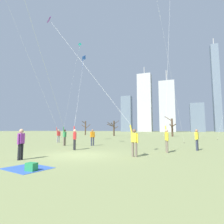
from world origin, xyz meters
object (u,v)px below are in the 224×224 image
(kite_flyer_midfield_right_green, at_px, (167,109))
(kite_flyer_foreground_right_red, at_px, (56,108))
(kite_flyer_midfield_center_blue, at_px, (77,119))
(kite_flyer_far_back_pink, at_px, (41,91))
(picnic_spot, at_px, (30,167))
(bystander_watching_nearby, at_px, (197,139))
(bystander_strolling_midfield, at_px, (21,142))
(bare_tree_rightmost, at_px, (114,127))
(bystander_far_off_by_trees, at_px, (92,137))
(kite_flyer_foreground_left_purple, at_px, (120,120))
(bare_tree_right_of_center, at_px, (172,127))
(bare_tree_center, at_px, (85,127))
(distant_kite_high_overhead_teal, at_px, (78,56))

(kite_flyer_midfield_right_green, bearing_deg, kite_flyer_foreground_right_red, -169.69)
(kite_flyer_midfield_center_blue, bearing_deg, kite_flyer_far_back_pink, 159.32)
(kite_flyer_midfield_center_blue, relative_size, picnic_spot, 6.56)
(kite_flyer_foreground_right_red, relative_size, bystander_watching_nearby, 9.36)
(kite_flyer_midfield_center_blue, distance_m, bystander_strolling_midfield, 6.76)
(kite_flyer_midfield_right_green, distance_m, bare_tree_rightmost, 32.78)
(kite_flyer_far_back_pink, height_order, bystander_strolling_midfield, kite_flyer_far_back_pink)
(bystander_far_off_by_trees, bearing_deg, kite_flyer_midfield_right_green, -13.13)
(kite_flyer_foreground_left_purple, relative_size, picnic_spot, 5.99)
(bystander_strolling_midfield, distance_m, picnic_spot, 2.89)
(kite_flyer_far_back_pink, height_order, bystander_far_off_by_trees, kite_flyer_far_back_pink)
(kite_flyer_midfield_center_blue, xyz_separation_m, kite_flyer_foreground_right_red, (-1.40, -1.17, 0.91))
(bystander_watching_nearby, distance_m, bystander_far_off_by_trees, 9.38)
(bare_tree_right_of_center, bearing_deg, bare_tree_center, 173.96)
(kite_flyer_far_back_pink, bearing_deg, bare_tree_center, 109.87)
(kite_flyer_midfield_right_green, bearing_deg, bystander_strolling_midfield, -135.33)
(kite_flyer_midfield_center_blue, relative_size, kite_flyer_far_back_pink, 0.65)
(bare_tree_rightmost, height_order, bare_tree_right_of_center, bare_tree_right_of_center)
(bystander_strolling_midfield, height_order, bare_tree_center, bare_tree_center)
(kite_flyer_foreground_right_red, xyz_separation_m, distant_kite_high_overhead_teal, (-10.93, 20.61, 14.72))
(bystander_strolling_midfield, distance_m, bare_tree_right_of_center, 37.15)
(kite_flyer_midfield_right_green, height_order, bystander_far_off_by_trees, kite_flyer_midfield_right_green)
(distant_kite_high_overhead_teal, distance_m, bare_tree_right_of_center, 27.25)
(bare_tree_right_of_center, bearing_deg, kite_flyer_far_back_pink, -116.32)
(kite_flyer_foreground_left_purple, height_order, bare_tree_right_of_center, kite_flyer_foreground_left_purple)
(kite_flyer_midfield_center_blue, distance_m, kite_flyer_far_back_pink, 7.85)
(kite_flyer_midfield_right_green, relative_size, distant_kite_high_overhead_teal, 0.94)
(kite_flyer_midfield_center_blue, xyz_separation_m, kite_flyer_foreground_left_purple, (5.07, -3.11, -0.37))
(kite_flyer_foreground_right_red, height_order, bystander_strolling_midfield, kite_flyer_foreground_right_red)
(picnic_spot, bearing_deg, kite_flyer_midfield_center_blue, 110.07)
(bare_tree_center, bearing_deg, distant_kite_high_overhead_teal, -68.83)
(kite_flyer_midfield_right_green, xyz_separation_m, bystander_watching_nearby, (2.04, 0.88, -2.25))
(kite_flyer_midfield_right_green, xyz_separation_m, bystander_strolling_midfield, (-7.10, -7.01, -2.25))
(kite_flyer_foreground_right_red, bearing_deg, picnic_spot, -57.85)
(kite_flyer_midfield_right_green, distance_m, kite_flyer_far_back_pink, 14.75)
(distant_kite_high_overhead_teal, xyz_separation_m, bare_tree_rightmost, (4.99, 10.14, -16.01))
(kite_flyer_foreground_left_purple, relative_size, kite_flyer_foreground_right_red, 0.81)
(kite_flyer_midfield_right_green, bearing_deg, bare_tree_rightmost, 117.46)
(kite_flyer_far_back_pink, bearing_deg, bare_tree_right_of_center, 63.68)
(picnic_spot, bearing_deg, kite_flyer_far_back_pink, 131.93)
(kite_flyer_foreground_left_purple, xyz_separation_m, bare_tree_center, (-22.51, 35.75, 0.06))
(kite_flyer_midfield_right_green, xyz_separation_m, kite_flyer_foreground_left_purple, (-2.71, -3.61, -0.94))
(kite_flyer_midfield_center_blue, bearing_deg, bare_tree_rightmost, 103.93)
(kite_flyer_midfield_right_green, height_order, bare_tree_rightmost, kite_flyer_midfield_right_green)
(bystander_far_off_by_trees, distance_m, distant_kite_high_overhead_teal, 27.57)
(bystander_watching_nearby, bearing_deg, distant_kite_high_overhead_teal, 140.79)
(bystander_watching_nearby, relative_size, bystander_far_off_by_trees, 1.00)
(bystander_strolling_midfield, bearing_deg, bystander_far_off_by_trees, 91.39)
(bystander_strolling_midfield, xyz_separation_m, distant_kite_high_overhead_teal, (-13.00, 25.95, 17.30))
(distant_kite_high_overhead_teal, height_order, picnic_spot, distant_kite_high_overhead_teal)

